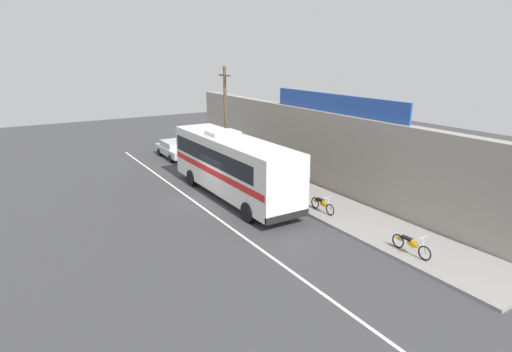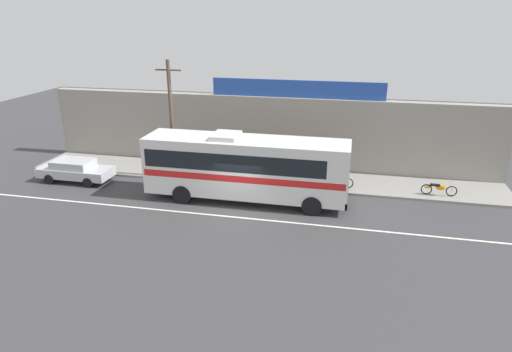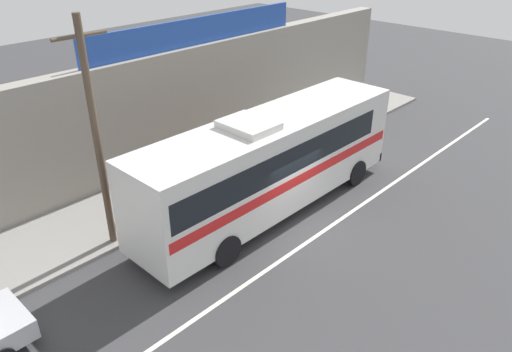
% 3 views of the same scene
% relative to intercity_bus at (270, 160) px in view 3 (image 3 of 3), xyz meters
% --- Properties ---
extents(ground_plane, '(70.00, 70.00, 0.00)m').
position_rel_intercity_bus_xyz_m(ground_plane, '(-0.06, -1.49, -2.07)').
color(ground_plane, '#3A3A3D').
extents(sidewalk_slab, '(30.00, 3.60, 0.14)m').
position_rel_intercity_bus_xyz_m(sidewalk_slab, '(-0.06, 3.71, -2.00)').
color(sidewalk_slab, gray).
rests_on(sidewalk_slab, ground_plane).
extents(storefront_facade, '(30.00, 0.70, 4.80)m').
position_rel_intercity_bus_xyz_m(storefront_facade, '(-0.06, 5.86, 0.33)').
color(storefront_facade, gray).
rests_on(storefront_facade, ground_plane).
extents(storefront_billboard, '(11.04, 0.12, 1.10)m').
position_rel_intercity_bus_xyz_m(storefront_billboard, '(2.01, 5.86, 3.28)').
color(storefront_billboard, '#234CAD').
rests_on(storefront_billboard, storefront_facade).
extents(road_center_stripe, '(30.00, 0.14, 0.01)m').
position_rel_intercity_bus_xyz_m(road_center_stripe, '(-0.06, -2.29, -2.06)').
color(road_center_stripe, silver).
rests_on(road_center_stripe, ground_plane).
extents(intercity_bus, '(11.13, 2.65, 3.78)m').
position_rel_intercity_bus_xyz_m(intercity_bus, '(0.00, 0.00, 0.00)').
color(intercity_bus, silver).
rests_on(intercity_bus, ground_plane).
extents(utility_pole, '(1.60, 0.22, 7.22)m').
position_rel_intercity_bus_xyz_m(utility_pole, '(-5.09, 2.29, 1.82)').
color(utility_pole, brown).
rests_on(utility_pole, sidewalk_slab).
extents(motorcycle_black, '(1.96, 0.56, 0.94)m').
position_rel_intercity_bus_xyz_m(motorcycle_black, '(10.65, 2.68, -1.50)').
color(motorcycle_black, black).
rests_on(motorcycle_black, sidewalk_slab).
extents(motorcycle_purple, '(1.83, 0.56, 0.94)m').
position_rel_intercity_bus_xyz_m(motorcycle_purple, '(4.99, 2.70, -1.50)').
color(motorcycle_purple, black).
rests_on(motorcycle_purple, sidewalk_slab).
extents(pedestrian_near_shop, '(0.30, 0.48, 1.66)m').
position_rel_intercity_bus_xyz_m(pedestrian_near_shop, '(2.01, 3.99, -0.96)').
color(pedestrian_near_shop, black).
rests_on(pedestrian_near_shop, sidewalk_slab).
extents(pedestrian_far_right, '(0.30, 0.48, 1.70)m').
position_rel_intercity_bus_xyz_m(pedestrian_far_right, '(-3.18, 2.91, -0.93)').
color(pedestrian_far_right, navy).
rests_on(pedestrian_far_right, sidewalk_slab).
extents(pedestrian_far_left, '(0.30, 0.48, 1.71)m').
position_rel_intercity_bus_xyz_m(pedestrian_far_left, '(-0.76, 3.77, -0.93)').
color(pedestrian_far_left, black).
rests_on(pedestrian_far_left, sidewalk_slab).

